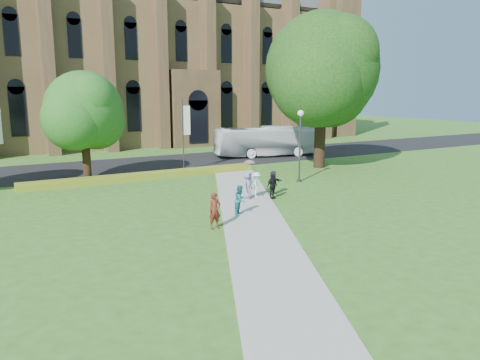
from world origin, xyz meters
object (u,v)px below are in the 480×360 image
streetlamp (300,137)px  large_tree (322,69)px  pedestrian_0 (215,211)px  tour_coach (268,141)px

streetlamp → large_tree: large_tree is taller
streetlamp → pedestrian_0: bearing=-144.5°
large_tree → pedestrian_0: bearing=-143.2°
tour_coach → pedestrian_0: bearing=154.3°
tour_coach → pedestrian_0: 25.92m
streetlamp → pedestrian_0: streetlamp is taller
tour_coach → pedestrian_0: tour_coach is taller
tour_coach → pedestrian_0: (-16.13, -20.28, -0.63)m
large_tree → streetlamp: bearing=-140.7°
large_tree → tour_coach: large_tree is taller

